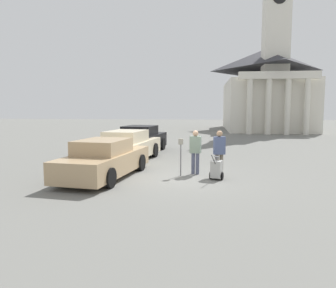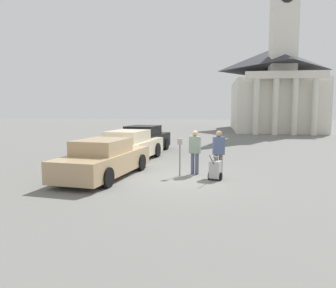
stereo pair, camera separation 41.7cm
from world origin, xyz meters
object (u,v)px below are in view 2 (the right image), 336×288
object	(u,v)px
parked_car_black	(144,140)
parking_meter	(180,150)
equipment_cart	(215,169)
parked_car_cream	(129,147)
person_supervisor	(219,151)
church	(274,82)
person_worker	(195,149)
parked_car_tan	(104,159)

from	to	relation	value
parked_car_black	parking_meter	bearing A→B (deg)	-58.41
parked_car_black	equipment_cart	size ratio (longest dim) A/B	4.81
parked_car_black	equipment_cart	distance (m)	7.93
parked_car_cream	person_supervisor	distance (m)	5.11
parking_meter	church	distance (m)	28.13
parked_car_black	parked_car_cream	bearing A→B (deg)	-82.19
person_worker	person_supervisor	distance (m)	0.95
parked_car_black	church	distance (m)	23.42
parked_car_tan	person_worker	world-z (taller)	person_worker
parked_car_black	person_supervisor	distance (m)	7.48
parked_car_cream	equipment_cart	size ratio (longest dim) A/B	5.48
parked_car_tan	person_supervisor	bearing A→B (deg)	16.83
parked_car_tan	parked_car_cream	world-z (taller)	parked_car_cream
equipment_cart	church	distance (m)	28.37
parked_car_tan	equipment_cart	xyz separation A→B (m)	(4.09, 0.07, -0.27)
parked_car_tan	parked_car_black	size ratio (longest dim) A/B	1.06
parked_car_tan	equipment_cart	size ratio (longest dim) A/B	5.11
parked_car_black	equipment_cart	world-z (taller)	parked_car_black
parked_car_cream	person_supervisor	xyz separation A→B (m)	(4.20, -2.90, 0.28)
parked_car_cream	parking_meter	size ratio (longest dim) A/B	3.87
parking_meter	person_worker	xyz separation A→B (m)	(0.54, 0.40, -0.02)
parked_car_cream	parked_car_black	world-z (taller)	parked_car_black
parked_car_black	equipment_cart	xyz separation A→B (m)	(4.09, -6.78, -0.33)
parked_car_cream	parking_meter	distance (m)	4.09
church	person_worker	bearing A→B (deg)	-105.41
parked_car_cream	parking_meter	xyz separation A→B (m)	(2.77, -3.00, 0.28)
person_worker	church	distance (m)	27.61
parked_car_cream	person_supervisor	bearing A→B (deg)	-26.74
parked_car_cream	church	size ratio (longest dim) A/B	0.24
person_worker	church	bearing A→B (deg)	-94.30
parked_car_tan	person_supervisor	xyz separation A→B (m)	(4.20, 0.67, 0.32)
parked_car_cream	parked_car_tan	bearing A→B (deg)	-82.16
church	parked_car_cream	bearing A→B (deg)	-114.01
parked_car_tan	person_supervisor	world-z (taller)	person_supervisor
person_supervisor	church	xyz separation A→B (m)	(6.34, 26.57, 4.41)
parking_meter	person_worker	size ratio (longest dim) A/B	0.83
parked_car_black	church	world-z (taller)	church
parked_car_tan	parked_car_black	world-z (taller)	parked_car_black
parking_meter	person_worker	world-z (taller)	person_worker
person_supervisor	parked_car_black	bearing A→B (deg)	-67.17
person_supervisor	parked_car_tan	bearing A→B (deg)	-2.37
parked_car_black	person_supervisor	xyz separation A→B (m)	(4.20, -6.19, 0.26)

